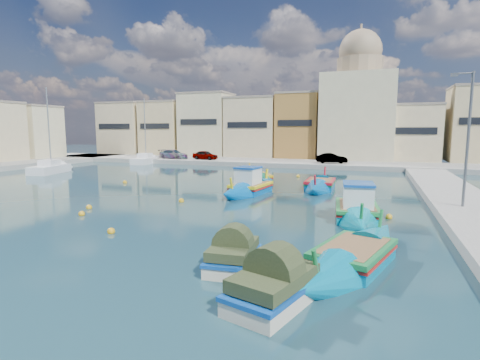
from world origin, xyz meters
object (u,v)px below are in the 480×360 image
at_px(luzzu_turquoise_cabin, 357,211).
at_px(luzzu_green, 257,179).
at_px(quay_street_lamp, 467,139).
at_px(luzzu_blue_south, 353,258).
at_px(church_block, 358,105).
at_px(yacht_midnorth, 58,168).
at_px(tender_far, 274,289).
at_px(luzzu_blue_cabin, 251,188).
at_px(luzzu_cyan_mid, 320,185).
at_px(yacht_north, 150,160).
at_px(tender_near, 233,256).

xyz_separation_m(luzzu_turquoise_cabin, luzzu_green, (-9.52, 12.21, -0.11)).
relative_size(quay_street_lamp, luzzu_blue_south, 0.87).
xyz_separation_m(church_block, yacht_midnorth, (-31.68, -24.82, -8.01)).
distance_m(tender_far, yacht_midnorth, 39.65).
bearing_deg(luzzu_blue_cabin, tender_far, -69.70).
height_order(luzzu_turquoise_cabin, luzzu_cyan_mid, luzzu_turquoise_cabin).
bearing_deg(yacht_north, luzzu_green, -33.42).
xyz_separation_m(luzzu_blue_cabin, tender_near, (4.35, -15.12, 0.03)).
distance_m(tender_near, yacht_midnorth, 36.65).
bearing_deg(luzzu_blue_cabin, tender_near, -73.94).
distance_m(luzzu_turquoise_cabin, luzzu_green, 15.49).
bearing_deg(church_block, quay_street_lamp, -77.65).
bearing_deg(luzzu_turquoise_cabin, luzzu_blue_south, -88.14).
height_order(quay_street_lamp, luzzu_green, quay_street_lamp).
height_order(luzzu_blue_cabin, tender_near, luzzu_blue_cabin).
bearing_deg(church_block, yacht_midnorth, -141.92).
xyz_separation_m(church_block, tender_near, (-1.86, -46.13, -7.99)).
distance_m(luzzu_cyan_mid, luzzu_blue_south, 17.81).
xyz_separation_m(tender_far, yacht_north, (-28.75, 37.50, -0.07)).
xyz_separation_m(luzzu_cyan_mid, luzzu_blue_south, (3.60, -17.44, -0.01)).
distance_m(luzzu_cyan_mid, yacht_midnorth, 30.27).
bearing_deg(luzzu_blue_south, luzzu_green, 116.29).
xyz_separation_m(luzzu_blue_cabin, yacht_north, (-22.32, 20.14, 0.01)).
bearing_deg(luzzu_blue_cabin, quay_street_lamp, -12.33).
bearing_deg(luzzu_blue_cabin, luzzu_blue_south, -58.18).
distance_m(quay_street_lamp, luzzu_blue_south, 12.40).
xyz_separation_m(luzzu_turquoise_cabin, yacht_midnorth, (-33.55, 12.05, 0.02)).
height_order(luzzu_blue_cabin, yacht_north, yacht_north).
distance_m(luzzu_green, tender_far, 24.99).
bearing_deg(luzzu_turquoise_cabin, yacht_north, 139.47).
bearing_deg(tender_far, yacht_north, 127.48).
bearing_deg(luzzu_cyan_mid, yacht_midnorth, 175.89).
bearing_deg(luzzu_cyan_mid, yacht_north, 149.22).
bearing_deg(luzzu_blue_south, yacht_north, 132.41).
relative_size(luzzu_cyan_mid, luzzu_blue_south, 0.98).
distance_m(luzzu_green, yacht_north, 25.02).
relative_size(luzzu_blue_cabin, yacht_midnorth, 0.90).
relative_size(luzzu_cyan_mid, yacht_north, 0.90).
distance_m(luzzu_turquoise_cabin, tender_near, 9.98).
height_order(luzzu_blue_south, yacht_midnorth, yacht_midnorth).
bearing_deg(luzzu_blue_south, tender_near, -156.80).
xyz_separation_m(luzzu_green, luzzu_blue_south, (9.77, -19.77, -0.00)).
bearing_deg(luzzu_turquoise_cabin, luzzu_cyan_mid, 108.75).
height_order(luzzu_turquoise_cabin, luzzu_green, luzzu_turquoise_cabin).
xyz_separation_m(quay_street_lamp, luzzu_cyan_mid, (-8.93, 7.01, -4.06)).
distance_m(church_block, luzzu_blue_cabin, 32.63).
bearing_deg(luzzu_green, luzzu_turquoise_cabin, -52.05).
distance_m(luzzu_cyan_mid, tender_near, 19.14).
bearing_deg(yacht_midnorth, luzzu_blue_south, -30.13).
xyz_separation_m(church_block, luzzu_blue_south, (2.11, -44.43, -8.14)).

